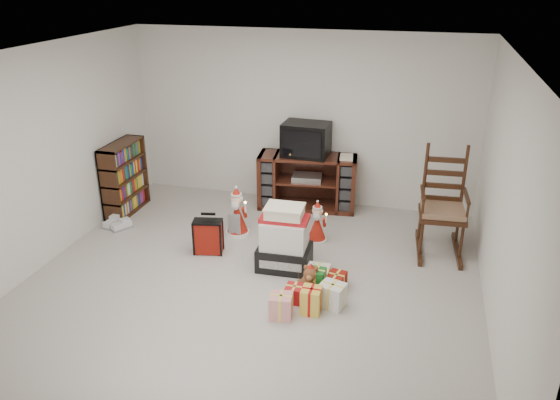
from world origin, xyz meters
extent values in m
cube|color=#B0A9A1|center=(0.00, 0.00, -0.01)|extent=(5.00, 5.00, 0.01)
cube|color=white|center=(0.00, 0.00, 2.50)|extent=(5.00, 5.00, 0.01)
cube|color=white|center=(0.00, 2.50, 1.25)|extent=(5.00, 0.01, 2.50)
cube|color=white|center=(0.00, -2.50, 1.25)|extent=(5.00, 0.01, 2.50)
cube|color=white|center=(-2.50, 0.00, 1.25)|extent=(0.01, 5.00, 2.50)
cube|color=white|center=(2.50, 0.00, 1.25)|extent=(0.01, 5.00, 2.50)
cube|color=#492314|center=(0.15, 2.22, 0.40)|extent=(1.45, 0.65, 0.80)
cube|color=silver|center=(0.15, 2.19, 0.47)|extent=(0.45, 0.34, 0.08)
cube|color=#391E0F|center=(-2.33, 1.41, 0.51)|extent=(0.28, 0.84, 1.03)
cube|color=#391E0F|center=(2.03, 1.31, 0.50)|extent=(0.58, 0.56, 0.05)
cube|color=#8C684C|center=(2.03, 1.31, 0.56)|extent=(0.54, 0.52, 0.06)
cube|color=#391E0F|center=(2.03, 1.55, 0.95)|extent=(0.47, 0.10, 0.84)
cube|color=#391E0F|center=(2.03, 1.31, 0.03)|extent=(0.61, 0.94, 0.06)
cube|color=black|center=(0.28, 0.43, 0.14)|extent=(0.63, 0.46, 0.28)
cube|color=silver|center=(0.28, 0.43, 0.44)|extent=(0.53, 0.41, 0.34)
cube|color=#AA1318|center=(0.28, 0.43, 0.64)|extent=(0.56, 0.31, 0.05)
cube|color=beige|center=(0.28, 0.43, 0.71)|extent=(0.42, 0.33, 0.11)
cube|color=maroon|center=(-0.72, 0.53, 0.22)|extent=(0.36, 0.24, 0.44)
cube|color=black|center=(-0.72, 0.61, 0.50)|extent=(0.18, 0.06, 0.03)
ellipsoid|color=brown|center=(0.69, -0.05, 0.12)|extent=(0.23, 0.20, 0.24)
sphere|color=brown|center=(0.69, -0.07, 0.26)|extent=(0.15, 0.15, 0.15)
cone|color=#A81E12|center=(0.51, 1.19, 0.18)|extent=(0.26, 0.26, 0.37)
sphere|color=beige|center=(0.51, 1.19, 0.41)|extent=(0.12, 0.12, 0.12)
cone|color=#A81E12|center=(0.51, 1.19, 0.51)|extent=(0.11, 0.11, 0.09)
cylinder|color=silver|center=(0.64, 1.09, 0.38)|extent=(0.02, 0.02, 0.11)
cone|color=#A81E12|center=(-0.55, 1.12, 0.22)|extent=(0.31, 0.31, 0.44)
sphere|color=beige|center=(-0.55, 1.12, 0.49)|extent=(0.15, 0.15, 0.15)
cone|color=#A81E12|center=(-0.55, 1.12, 0.61)|extent=(0.13, 0.13, 0.11)
cylinder|color=silver|center=(-0.39, 1.00, 0.45)|extent=(0.02, 0.02, 0.13)
cube|color=silver|center=(-2.28, 0.87, 0.05)|extent=(0.15, 0.29, 0.10)
cube|color=silver|center=(-2.10, 0.87, 0.05)|extent=(0.25, 0.30, 0.10)
cube|color=#AA1318|center=(0.56, -0.24, 0.12)|extent=(0.23, 0.23, 0.23)
cube|color=#175E24|center=(0.74, -0.02, 0.12)|extent=(0.23, 0.23, 0.23)
cube|color=yellow|center=(0.78, -0.38, 0.12)|extent=(0.23, 0.23, 0.23)
cube|color=silver|center=(0.51, -0.55, 0.12)|extent=(0.23, 0.23, 0.23)
cube|color=silver|center=(0.96, -0.20, 0.12)|extent=(0.23, 0.23, 0.23)
cube|color=maroon|center=(0.91, 0.16, 0.12)|extent=(0.23, 0.23, 0.23)
cube|color=beige|center=(0.69, 0.20, 0.12)|extent=(0.23, 0.23, 0.23)
cube|color=black|center=(0.12, 2.22, 1.04)|extent=(0.66, 0.48, 0.47)
cube|color=black|center=(0.12, 1.99, 1.04)|extent=(0.55, 0.04, 0.38)
camera|label=1|loc=(1.68, -5.01, 3.26)|focal=35.00mm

